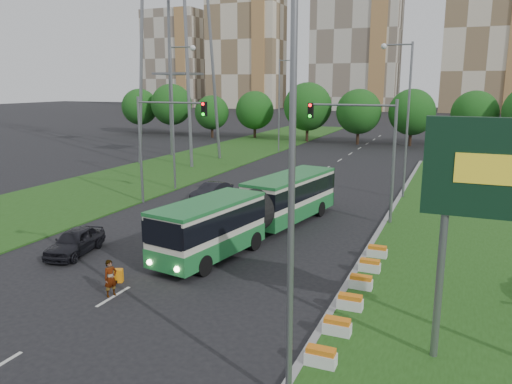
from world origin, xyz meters
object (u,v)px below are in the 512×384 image
at_px(pedestrian, 111,278).
at_px(shopping_trolley, 119,276).
at_px(car_left_near, 75,241).
at_px(car_left_far, 212,191).
at_px(traffic_mast_left, 158,134).
at_px(articulated_bus, 256,209).
at_px(traffic_mast_median, 369,141).

distance_m(pedestrian, shopping_trolley, 1.64).
height_order(pedestrian, shopping_trolley, pedestrian).
distance_m(car_left_near, car_left_far, 14.09).
distance_m(traffic_mast_left, articulated_bus, 11.36).
xyz_separation_m(car_left_far, pedestrian, (4.37, -17.73, 0.13)).
height_order(traffic_mast_left, car_left_near, traffic_mast_left).
xyz_separation_m(traffic_mast_left, pedestrian, (7.27, -14.98, -4.53)).
bearing_deg(shopping_trolley, traffic_mast_left, 93.68).
distance_m(traffic_mast_left, pedestrian, 17.26).
bearing_deg(traffic_mast_median, pedestrian, -116.27).
bearing_deg(traffic_mast_left, car_left_far, 43.51).
relative_size(articulated_bus, car_left_near, 3.99).
xyz_separation_m(articulated_bus, shopping_trolley, (-3.13, -8.99, -1.34)).
bearing_deg(car_left_far, traffic_mast_median, -0.64).
distance_m(traffic_mast_median, pedestrian, 18.39).
xyz_separation_m(car_left_near, car_left_far, (0.89, 14.06, -0.02)).
relative_size(car_left_near, pedestrian, 2.52).
distance_m(articulated_bus, car_left_near, 10.26).
bearing_deg(shopping_trolley, articulated_bus, 48.64).
bearing_deg(articulated_bus, traffic_mast_median, 55.59).
bearing_deg(car_left_near, pedestrian, -45.43).
height_order(traffic_mast_median, shopping_trolley, traffic_mast_median).
bearing_deg(pedestrian, car_left_far, 37.14).
xyz_separation_m(articulated_bus, car_left_far, (-6.81, 7.34, -0.97)).
bearing_deg(articulated_bus, car_left_near, -129.06).
relative_size(traffic_mast_median, articulated_bus, 0.49).
bearing_deg(car_left_far, shopping_trolley, -69.80).
bearing_deg(shopping_trolley, car_left_far, 80.53).
xyz_separation_m(traffic_mast_median, articulated_bus, (-5.45, -5.59, -3.70)).
relative_size(traffic_mast_median, pedestrian, 4.91).
bearing_deg(traffic_mast_median, traffic_mast_left, -176.23).
xyz_separation_m(car_left_far, shopping_trolley, (3.68, -16.33, -0.37)).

